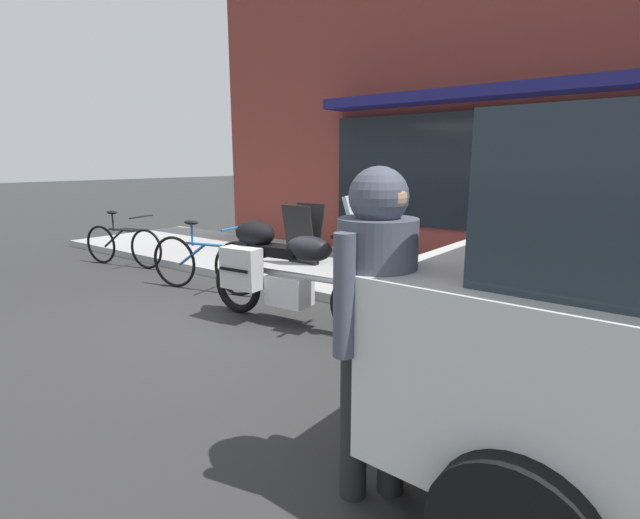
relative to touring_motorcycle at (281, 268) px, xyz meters
The scene contains 6 objects.
ground_plane 0.94m from the touring_motorcycle, 145.38° to the right, with size 80.00×80.00×0.00m, color #2C2C2C.
touring_motorcycle is the anchor object (origin of this frame).
parked_bicycle 1.72m from the touring_motorcycle, 168.54° to the left, with size 1.71×0.56×0.95m.
pedestrian_walking 2.76m from the touring_motorcycle, 38.44° to the right, with size 0.43×0.56×1.69m.
sandwich_board_sign 2.50m from the touring_motorcycle, 123.79° to the left, with size 0.55×0.41×0.93m.
second_bicycle_by_cafe 4.03m from the touring_motorcycle, behind, with size 1.63×0.54×0.92m.
Camera 1 is at (3.81, -3.18, 1.70)m, focal length 26.35 mm.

